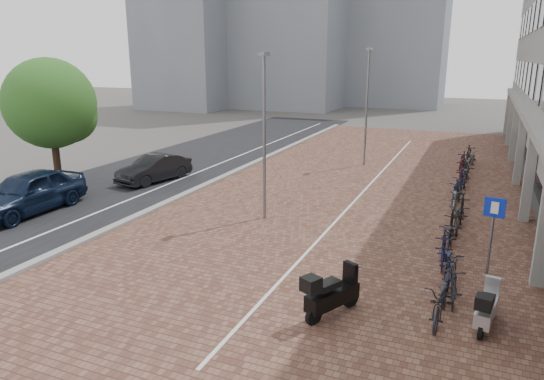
{
  "coord_description": "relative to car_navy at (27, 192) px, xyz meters",
  "views": [
    {
      "loc": [
        6.95,
        -10.32,
        6.14
      ],
      "look_at": [
        0.0,
        6.0,
        1.3
      ],
      "focal_mm": 32.55,
      "sensor_mm": 36.0,
      "label": 1
    }
  ],
  "objects": [
    {
      "name": "car_dark",
      "position": [
        1.56,
        6.26,
        -0.19
      ],
      "size": [
        2.18,
        4.23,
        1.33
      ],
      "primitive_type": "imported",
      "rotation": [
        0.0,
        0.0,
        -0.2
      ],
      "color": "black",
      "rests_on": "ground"
    },
    {
      "name": "scooter_front",
      "position": [
        17.04,
        -2.28,
        -0.3
      ],
      "size": [
        0.74,
        1.66,
        1.1
      ],
      "primitive_type": null,
      "rotation": [
        0.0,
        0.0,
        -0.15
      ],
      "color": "#BABAC0",
      "rests_on": "ground"
    },
    {
      "name": "car_navy",
      "position": [
        0.0,
        0.0,
        0.0
      ],
      "size": [
        2.1,
        5.05,
        1.71
      ],
      "primitive_type": "imported",
      "rotation": [
        0.0,
        0.0,
        0.02
      ],
      "color": "black",
      "rests_on": "ground"
    },
    {
      "name": "ground",
      "position": [
        9.54,
        -3.33,
        -0.85
      ],
      "size": [
        140.0,
        140.0,
        0.0
      ],
      "primitive_type": "plane",
      "color": "#474442",
      "rests_on": "ground"
    },
    {
      "name": "street_asphalt",
      "position": [
        0.54,
        8.67,
        -0.85
      ],
      "size": [
        8.0,
        50.0,
        0.03
      ],
      "primitive_type": "cube",
      "color": "black",
      "rests_on": "ground"
    },
    {
      "name": "curb",
      "position": [
        4.44,
        8.67,
        -0.78
      ],
      "size": [
        0.35,
        42.0,
        0.14
      ],
      "primitive_type": "cube",
      "color": "gray",
      "rests_on": "ground"
    },
    {
      "name": "lane_line",
      "position": [
        2.54,
        8.67,
        -0.83
      ],
      "size": [
        0.12,
        44.0,
        0.0
      ],
      "primitive_type": "cube",
      "color": "white",
      "rests_on": "street_asphalt"
    },
    {
      "name": "bike_row",
      "position": [
        15.97,
        7.32,
        -0.33
      ],
      "size": [
        1.25,
        21.46,
        1.05
      ],
      "color": "black",
      "rests_on": "ground"
    },
    {
      "name": "street_tree",
      "position": [
        -1.98,
        3.71,
        3.02
      ],
      "size": [
        4.19,
        4.19,
        6.1
      ],
      "color": "#382619",
      "rests_on": "ground"
    },
    {
      "name": "lamp_near",
      "position": [
        9.05,
        3.07,
        2.25
      ],
      "size": [
        0.12,
        0.12,
        6.2
      ],
      "primitive_type": "cylinder",
      "color": "gray",
      "rests_on": "ground"
    },
    {
      "name": "plaza_brick",
      "position": [
        11.54,
        8.67,
        -0.84
      ],
      "size": [
        14.5,
        42.0,
        0.04
      ],
      "primitive_type": "cube",
      "color": "brown",
      "rests_on": "ground"
    },
    {
      "name": "parking_sign",
      "position": [
        17.04,
        0.05,
        0.87
      ],
      "size": [
        0.53,
        0.14,
        2.55
      ],
      "rotation": [
        0.0,
        0.0,
        -0.2
      ],
      "color": "slate",
      "rests_on": "ground"
    },
    {
      "name": "scooter_mid",
      "position": [
        13.6,
        -3.15,
        -0.23
      ],
      "size": [
        1.33,
        1.89,
        1.26
      ],
      "primitive_type": null,
      "rotation": [
        0.0,
        0.0,
        -0.47
      ],
      "color": "black",
      "rests_on": "ground"
    },
    {
      "name": "parking_line",
      "position": [
        11.74,
        8.67,
        -0.82
      ],
      "size": [
        0.1,
        30.0,
        0.0
      ],
      "primitive_type": "cube",
      "color": "white",
      "rests_on": "plaza_brick"
    },
    {
      "name": "lamp_far",
      "position": [
        10.43,
        14.19,
        2.39
      ],
      "size": [
        0.12,
        0.12,
        6.5
      ],
      "primitive_type": "cylinder",
      "color": "gray",
      "rests_on": "ground"
    }
  ]
}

